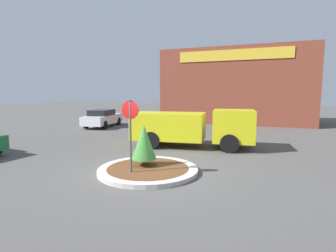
{
  "coord_description": "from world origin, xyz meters",
  "views": [
    {
      "loc": [
        3.86,
        -8.21,
        2.78
      ],
      "look_at": [
        -0.02,
        2.05,
        1.41
      ],
      "focal_mm": 28.0,
      "sensor_mm": 36.0,
      "label": 1
    }
  ],
  "objects": [
    {
      "name": "ground_plane",
      "position": [
        0.0,
        0.0,
        0.0
      ],
      "size": [
        120.0,
        120.0,
        0.0
      ],
      "primitive_type": "plane",
      "color": "#514F4C"
    },
    {
      "name": "stop_sign",
      "position": [
        -0.31,
        -0.68,
        1.73
      ],
      "size": [
        0.61,
        0.07,
        2.56
      ],
      "color": "#4C4C51",
      "rests_on": "ground_plane"
    },
    {
      "name": "traffic_island",
      "position": [
        0.0,
        0.0,
        0.08
      ],
      "size": [
        3.54,
        3.54,
        0.15
      ],
      "color": "#BCB7AD",
      "rests_on": "ground_plane"
    },
    {
      "name": "utility_truck",
      "position": [
        0.27,
        4.77,
        1.09
      ],
      "size": [
        6.36,
        2.84,
        1.96
      ],
      "rotation": [
        0.0,
        0.0,
        0.13
      ],
      "color": "gold",
      "rests_on": "ground_plane"
    },
    {
      "name": "storefront_building",
      "position": [
        1.02,
        17.96,
        3.41
      ],
      "size": [
        13.46,
        6.07,
        6.81
      ],
      "color": "brown",
      "rests_on": "ground_plane"
    },
    {
      "name": "parked_sedan_white",
      "position": [
        -8.92,
        10.21,
        0.74
      ],
      "size": [
        2.45,
        4.81,
        1.44
      ],
      "rotation": [
        0.0,
        0.0,
        1.74
      ],
      "color": "silver",
      "rests_on": "ground_plane"
    },
    {
      "name": "island_shrub",
      "position": [
        -0.27,
        0.23,
        1.03
      ],
      "size": [
        0.9,
        0.9,
        1.5
      ],
      "color": "brown",
      "rests_on": "traffic_island"
    }
  ]
}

